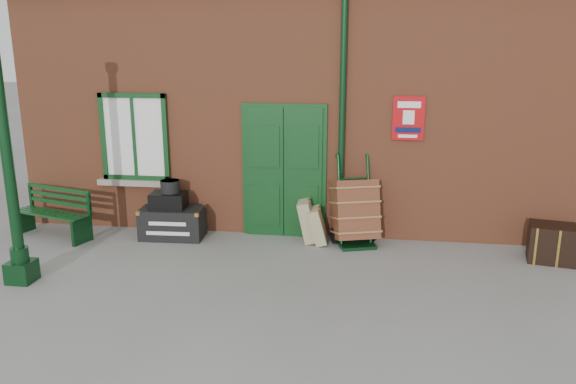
% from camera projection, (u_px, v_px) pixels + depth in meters
% --- Properties ---
extents(ground, '(80.00, 80.00, 0.00)m').
position_uv_depth(ground, '(290.00, 268.00, 8.25)').
color(ground, gray).
rests_on(ground, ground).
extents(station_building, '(10.30, 4.30, 4.36)m').
position_uv_depth(station_building, '(314.00, 99.00, 11.05)').
color(station_building, '#974E30').
rests_on(station_building, ground).
extents(canopy_column, '(0.34, 0.34, 3.61)m').
position_uv_depth(canopy_column, '(10.00, 183.00, 7.43)').
color(canopy_column, black).
rests_on(canopy_column, ground).
extents(bench, '(1.48, 0.84, 0.88)m').
position_uv_depth(bench, '(54.00, 212.00, 9.52)').
color(bench, '#0F3916').
rests_on(bench, ground).
extents(houdini_trunk, '(1.07, 0.63, 0.52)m').
position_uv_depth(houdini_trunk, '(173.00, 223.00, 9.51)').
color(houdini_trunk, black).
rests_on(houdini_trunk, ground).
extents(strongbox, '(0.60, 0.45, 0.26)m').
position_uv_depth(strongbox, '(169.00, 200.00, 9.42)').
color(strongbox, black).
rests_on(strongbox, houdini_trunk).
extents(hatbox, '(0.33, 0.33, 0.21)m').
position_uv_depth(hatbox, '(170.00, 186.00, 9.38)').
color(hatbox, black).
rests_on(hatbox, strongbox).
extents(suitcase_back, '(0.35, 0.50, 0.71)m').
position_uv_depth(suitcase_back, '(308.00, 220.00, 9.33)').
color(suitcase_back, tan).
rests_on(suitcase_back, ground).
extents(suitcase_front, '(0.34, 0.45, 0.61)m').
position_uv_depth(suitcase_front, '(318.00, 225.00, 9.22)').
color(suitcase_front, tan).
rests_on(suitcase_front, ground).
extents(porter_trolley, '(0.89, 0.93, 1.44)m').
position_uv_depth(porter_trolley, '(355.00, 211.00, 9.15)').
color(porter_trolley, black).
rests_on(porter_trolley, ground).
extents(dark_trunk, '(0.88, 0.66, 0.57)m').
position_uv_depth(dark_trunk, '(557.00, 244.00, 8.44)').
color(dark_trunk, black).
rests_on(dark_trunk, ground).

